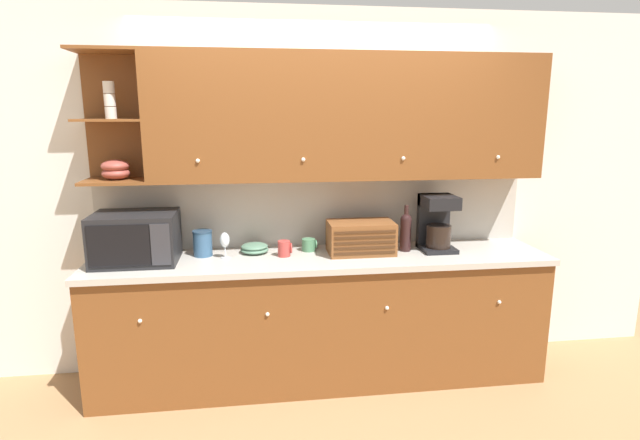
# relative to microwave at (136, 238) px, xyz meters

# --- Properties ---
(ground_plane) EXTENTS (24.00, 24.00, 0.00)m
(ground_plane) POSITION_rel_microwave_xyz_m (1.23, 0.29, -1.08)
(ground_plane) COLOR #9E754C
(wall_back) EXTENTS (5.52, 0.06, 2.60)m
(wall_back) POSITION_rel_microwave_xyz_m (1.23, 0.32, 0.22)
(wall_back) COLOR silver
(wall_back) RESTS_ON ground_plane
(counter_unit) EXTENTS (3.14, 0.63, 0.92)m
(counter_unit) POSITION_rel_microwave_xyz_m (1.23, -0.01, -0.62)
(counter_unit) COLOR brown
(counter_unit) RESTS_ON ground_plane
(backsplash_panel) EXTENTS (3.12, 0.01, 0.51)m
(backsplash_panel) POSITION_rel_microwave_xyz_m (1.23, 0.28, 0.09)
(backsplash_panel) COLOR #B7B2A8
(backsplash_panel) RESTS_ON counter_unit
(upper_cabinets) EXTENTS (3.12, 0.35, 0.84)m
(upper_cabinets) POSITION_rel_microwave_xyz_m (1.40, 0.13, 0.77)
(upper_cabinets) COLOR brown
(upper_cabinets) RESTS_ON backsplash_panel
(microwave) EXTENTS (0.53, 0.40, 0.33)m
(microwave) POSITION_rel_microwave_xyz_m (0.00, 0.00, 0.00)
(microwave) COLOR black
(microwave) RESTS_ON counter_unit
(storage_canister) EXTENTS (0.13, 0.13, 0.18)m
(storage_canister) POSITION_rel_microwave_xyz_m (0.42, 0.10, -0.08)
(storage_canister) COLOR #33567A
(storage_canister) RESTS_ON counter_unit
(wine_glass) EXTENTS (0.06, 0.06, 0.18)m
(wine_glass) POSITION_rel_microwave_xyz_m (0.57, 0.02, -0.04)
(wine_glass) COLOR silver
(wine_glass) RESTS_ON counter_unit
(bowl_stack_on_counter) EXTENTS (0.20, 0.20, 0.07)m
(bowl_stack_on_counter) POSITION_rel_microwave_xyz_m (0.77, 0.12, -0.13)
(bowl_stack_on_counter) COLOR slate
(bowl_stack_on_counter) RESTS_ON counter_unit
(mug_blue_second) EXTENTS (0.10, 0.09, 0.11)m
(mug_blue_second) POSITION_rel_microwave_xyz_m (0.97, 0.01, -0.11)
(mug_blue_second) COLOR #B73D38
(mug_blue_second) RESTS_ON counter_unit
(mug) EXTENTS (0.11, 0.09, 0.09)m
(mug) POSITION_rel_microwave_xyz_m (1.15, 0.12, -0.12)
(mug) COLOR #4C845B
(mug) RESTS_ON counter_unit
(bread_box) EXTENTS (0.46, 0.28, 0.22)m
(bread_box) POSITION_rel_microwave_xyz_m (1.51, 0.02, -0.05)
(bread_box) COLOR brown
(bread_box) RESTS_ON counter_unit
(wine_bottle) EXTENTS (0.08, 0.08, 0.33)m
(wine_bottle) POSITION_rel_microwave_xyz_m (1.83, 0.03, -0.02)
(wine_bottle) COLOR black
(wine_bottle) RESTS_ON counter_unit
(coffee_maker) EXTENTS (0.23, 0.26, 0.40)m
(coffee_maker) POSITION_rel_microwave_xyz_m (2.06, 0.04, 0.04)
(coffee_maker) COLOR black
(coffee_maker) RESTS_ON counter_unit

